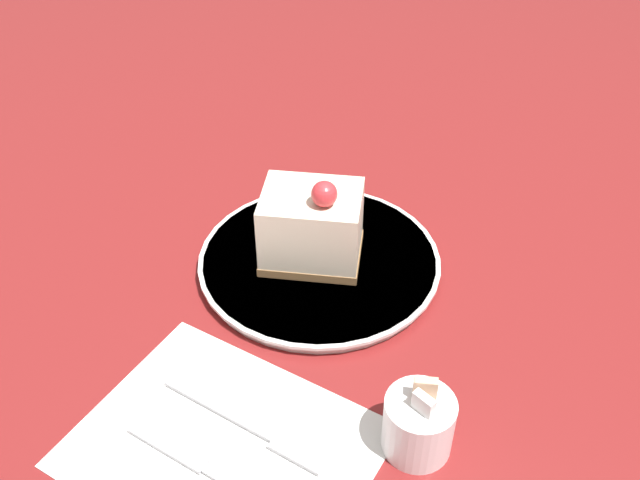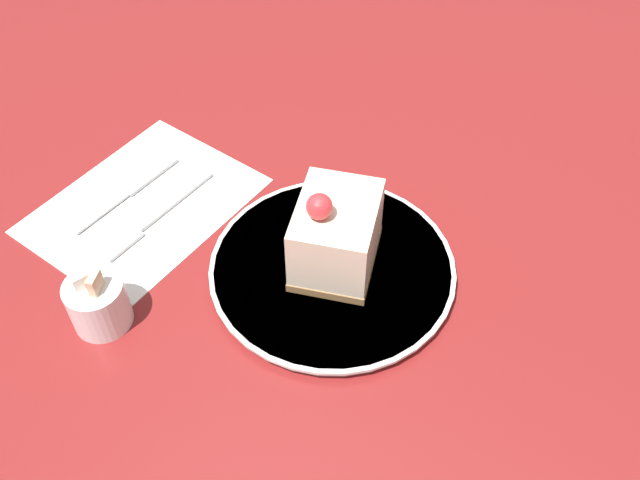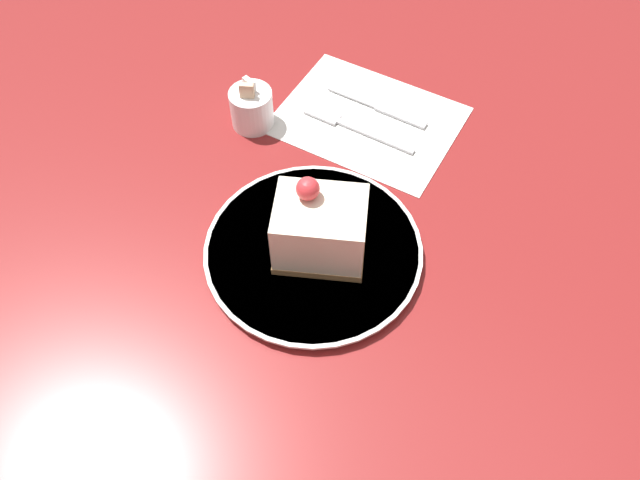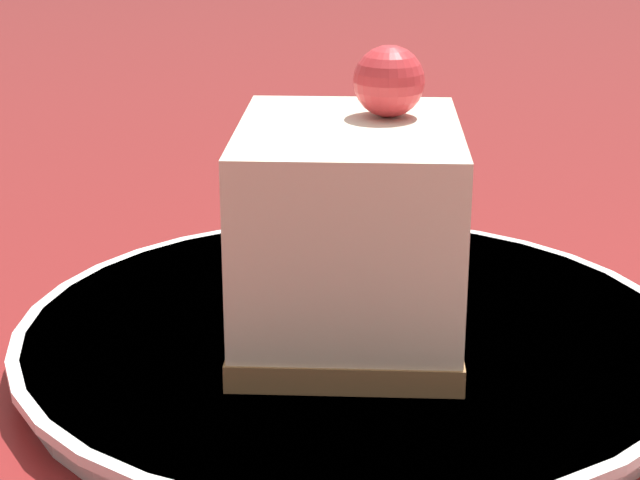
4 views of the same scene
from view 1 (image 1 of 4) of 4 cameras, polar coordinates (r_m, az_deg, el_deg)
name	(u,v)px [view 1 (image 1 of 4)]	position (r m, az deg, el deg)	size (l,w,h in m)	color
ground_plane	(324,276)	(0.80, 0.31, -2.86)	(4.00, 4.00, 0.00)	maroon
plate	(319,262)	(0.81, -0.05, -1.75)	(0.27, 0.27, 0.01)	silver
cake_slice	(312,226)	(0.78, -0.66, 1.13)	(0.11, 0.13, 0.11)	olive
napkin	(224,446)	(0.66, -7.67, -16.00)	(0.23, 0.28, 0.00)	white
fork	(257,429)	(0.66, -5.07, -14.80)	(0.04, 0.18, 0.00)	#B2B2B7
knife	(190,459)	(0.65, -10.34, -16.87)	(0.03, 0.16, 0.00)	#B2B2B7
sugar_bowl	(418,424)	(0.64, 7.88, -14.36)	(0.06, 0.06, 0.08)	white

